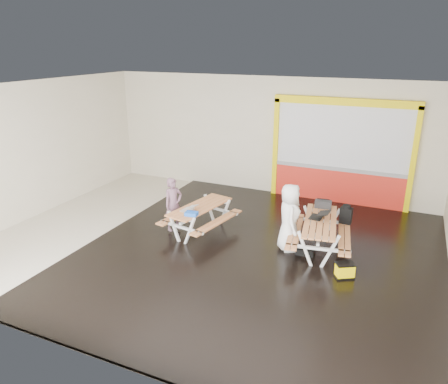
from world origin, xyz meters
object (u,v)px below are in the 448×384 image
at_px(laptop_right, 319,216).
at_px(person_right, 289,217).
at_px(backpack, 346,214).
at_px(picnic_table_right, 320,228).
at_px(toolbox, 323,204).
at_px(dark_case, 305,251).
at_px(fluke_bag, 345,271).
at_px(blue_pouch, 191,214).
at_px(laptop_left, 189,209).
at_px(picnic_table_left, 200,213).
at_px(person_left, 173,204).

bearing_deg(laptop_right, person_right, -151.27).
bearing_deg(backpack, picnic_table_right, -120.23).
xyz_separation_m(toolbox, dark_case, (-0.11, -1.06, -0.73)).
height_order(backpack, fluke_bag, backpack).
height_order(blue_pouch, toolbox, toolbox).
bearing_deg(laptop_left, backpack, 21.54).
relative_size(picnic_table_right, fluke_bag, 4.96).
distance_m(picnic_table_left, laptop_right, 2.78).
height_order(blue_pouch, dark_case, blue_pouch).
distance_m(picnic_table_left, dark_case, 2.63).
height_order(laptop_right, toolbox, toolbox).
xyz_separation_m(person_right, dark_case, (0.42, -0.08, -0.68)).
bearing_deg(toolbox, blue_pouch, -148.96).
bearing_deg(person_right, dark_case, -124.24).
relative_size(picnic_table_left, blue_pouch, 7.27).
relative_size(picnic_table_right, backpack, 4.74).
bearing_deg(dark_case, picnic_table_right, 52.89).
height_order(person_left, person_right, person_right).
height_order(person_left, laptop_right, person_left).
xyz_separation_m(blue_pouch, fluke_bag, (3.44, -0.13, -0.57)).
relative_size(laptop_left, blue_pouch, 1.37).
distance_m(person_left, dark_case, 3.26).
xyz_separation_m(picnic_table_right, laptop_right, (-0.06, 0.11, 0.24)).
height_order(picnic_table_right, person_right, person_right).
distance_m(picnic_table_right, person_right, 0.70).
bearing_deg(laptop_left, dark_case, 6.27).
xyz_separation_m(backpack, dark_case, (-0.65, -1.02, -0.58)).
bearing_deg(person_right, toolbox, -51.51).
height_order(picnic_table_left, person_right, person_right).
relative_size(picnic_table_right, blue_pouch, 7.62).
bearing_deg(person_right, backpack, -71.64).
distance_m(picnic_table_left, blue_pouch, 0.63).
bearing_deg(person_left, dark_case, -60.88).
distance_m(person_left, laptop_right, 3.39).
bearing_deg(person_left, person_right, -58.80).
distance_m(picnic_table_left, person_left, 0.67).
xyz_separation_m(person_left, laptop_left, (0.50, -0.15, 0.02)).
bearing_deg(blue_pouch, person_right, 16.02).
bearing_deg(dark_case, backpack, 57.74).
relative_size(person_right, blue_pouch, 5.49).
bearing_deg(picnic_table_left, blue_pouch, -81.56).
bearing_deg(person_left, picnic_table_right, -56.30).
xyz_separation_m(picnic_table_left, laptop_left, (-0.10, -0.37, 0.22)).
relative_size(picnic_table_left, toolbox, 5.06).
relative_size(picnic_table_left, person_right, 1.32).
bearing_deg(blue_pouch, laptop_right, 18.95).
relative_size(laptop_left, fluke_bag, 0.89).
distance_m(picnic_table_left, fluke_bag, 3.62).
distance_m(picnic_table_right, fluke_bag, 1.24).
distance_m(person_left, backpack, 4.01).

